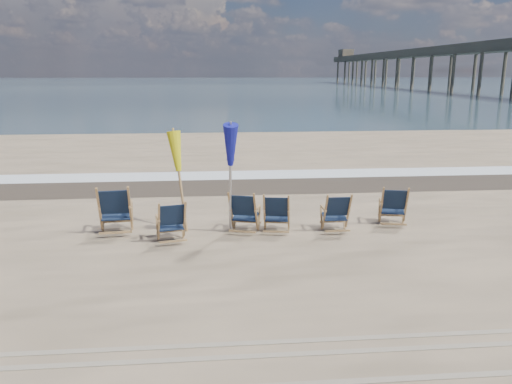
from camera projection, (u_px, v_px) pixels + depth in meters
ocean at (214, 84)px, 132.35m from camera, size 400.00×400.00×0.00m
surf_foam at (240, 175)px, 16.51m from camera, size 200.00×1.40×0.01m
wet_sand_strip at (243, 185)px, 15.06m from camera, size 200.00×2.60×0.00m
tire_tracks at (294, 369)px, 5.77m from camera, size 80.00×1.30×0.01m
beach_chair_0 at (130, 210)px, 10.37m from camera, size 0.78×0.85×1.10m
beach_chair_1 at (185, 221)px, 9.91m from camera, size 0.71×0.76×0.91m
beach_chair_2 at (256, 213)px, 10.37m from camera, size 0.77×0.83×0.95m
beach_chair_3 at (289, 214)px, 10.41m from camera, size 0.69×0.75×0.91m
beach_chair_4 at (349, 213)px, 10.50m from camera, size 0.58×0.65×0.90m
beach_chair_5 at (406, 207)px, 10.90m from camera, size 0.74×0.79×0.94m
umbrella_yellow at (180, 156)px, 10.52m from camera, size 0.30×0.30×2.13m
umbrella_blue at (230, 146)px, 9.93m from camera, size 0.30×0.30×2.44m
fishing_pier at (447, 63)px, 82.24m from camera, size 4.40×140.00×9.30m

